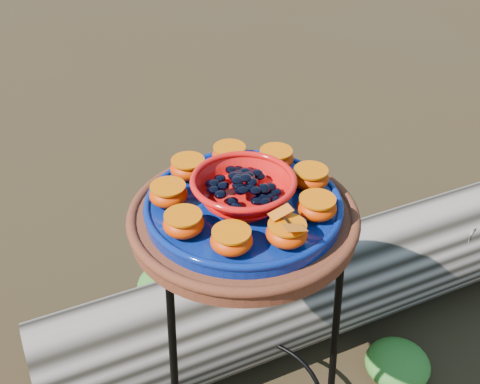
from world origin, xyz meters
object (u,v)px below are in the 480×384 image
object	(u,v)px
cobalt_plate	(243,207)
red_bowl	(243,191)
plant_stand	(243,346)
driftwood_log	(316,286)
terracotta_saucer	(243,220)

from	to	relation	value
cobalt_plate	red_bowl	xyz separation A→B (m)	(0.00, 0.00, 0.04)
plant_stand	driftwood_log	world-z (taller)	plant_stand
terracotta_saucer	red_bowl	distance (m)	0.07
terracotta_saucer	red_bowl	world-z (taller)	red_bowl
terracotta_saucer	plant_stand	bearing A→B (deg)	0.00
plant_stand	terracotta_saucer	bearing A→B (deg)	0.00
plant_stand	red_bowl	size ratio (longest dim) A/B	3.70
red_bowl	terracotta_saucer	bearing A→B (deg)	0.00
plant_stand	terracotta_saucer	world-z (taller)	terracotta_saucer
terracotta_saucer	driftwood_log	distance (m)	0.72
red_bowl	plant_stand	bearing A→B (deg)	0.00
red_bowl	driftwood_log	bearing A→B (deg)	43.73
cobalt_plate	driftwood_log	size ratio (longest dim) A/B	0.23
plant_stand	cobalt_plate	bearing A→B (deg)	0.00
cobalt_plate	driftwood_log	xyz separation A→B (m)	(0.33, 0.32, -0.59)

